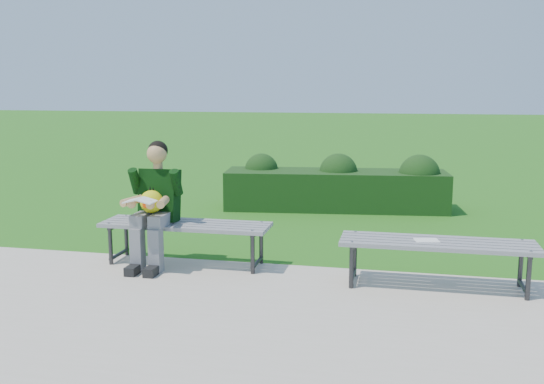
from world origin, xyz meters
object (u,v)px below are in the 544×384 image
Objects in this scene: bench_left at (186,228)px; hedge at (339,186)px; bench_right at (437,247)px; seated_boy at (155,201)px; paper_sheet at (427,240)px.

hedge is at bearing 69.74° from bench_left.
bench_right is 1.37× the size of seated_boy.
bench_right is 0.12m from paper_sheet.
bench_left is at bearing 174.48° from paper_sheet.
paper_sheet is (2.78, -0.14, -0.24)m from seated_boy.
hedge is 1.95× the size of bench_right.
paper_sheet is (1.20, -3.69, 0.10)m from hedge.
hedge is 3.89m from seated_boy.
seated_boy is at bearing 177.12° from bench_right.
paper_sheet is at bearing -5.52° from bench_left.
bench_left is 0.43m from seated_boy.
hedge is at bearing 109.47° from bench_right.
bench_left is at bearing -110.26° from hedge.
seated_boy is at bearing 177.02° from paper_sheet.
bench_left is 1.00× the size of bench_right.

